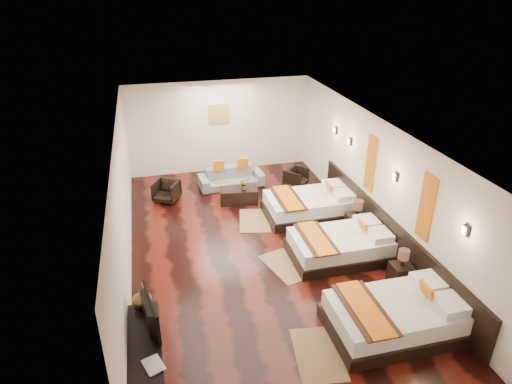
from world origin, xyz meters
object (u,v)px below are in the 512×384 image
object	(u,v)px
bed_far	(310,205)
nightstand_b	(356,222)
bed_near	(397,316)
armchair_left	(166,191)
coffee_table	(239,195)
table_plant	(244,184)
sofa	(231,178)
figurine	(142,298)
nightstand_a	(401,272)
tv	(145,314)
armchair_right	(296,177)
book	(145,369)
tv_console	(146,354)

from	to	relation	value
bed_far	nightstand_b	bearing A→B (deg)	-55.90
bed_near	bed_far	size ratio (longest dim) A/B	1.03
armchair_left	coffee_table	distance (m)	1.96
table_plant	nightstand_b	bearing A→B (deg)	-44.56
sofa	coffee_table	world-z (taller)	sofa
figurine	sofa	distance (m)	6.04
nightstand_a	sofa	size ratio (longest dim) A/B	0.43
tv	armchair_right	distance (m)	7.09
armchair_left	bed_far	bearing A→B (deg)	3.34
book	table_plant	xyz separation A→B (m)	(2.71, 5.74, -0.02)
tv_console	sofa	size ratio (longest dim) A/B	0.97
book	sofa	world-z (taller)	book
armchair_right	bed_near	bearing A→B (deg)	-134.62
bed_near	armchair_right	distance (m)	6.03
nightstand_b	figurine	world-z (taller)	figurine
nightstand_b	tv_console	xyz separation A→B (m)	(-4.95, -2.96, -0.03)
nightstand_b	coffee_table	world-z (taller)	nightstand_b
book	coffee_table	distance (m)	6.35
figurine	armchair_right	world-z (taller)	figurine
tv	figurine	size ratio (longest dim) A/B	2.84
book	sofa	distance (m)	7.32
sofa	armchair_left	world-z (taller)	armchair_left
nightstand_a	tv_console	distance (m)	5.03
bed_far	table_plant	size ratio (longest dim) A/B	7.50
bed_near	sofa	distance (m)	6.65
armchair_right	tv_console	bearing A→B (deg)	-169.67
armchair_right	coffee_table	size ratio (longest dim) A/B	0.58
nightstand_a	tv	xyz separation A→B (m)	(-4.90, -0.67, 0.55)
figurine	armchair_left	distance (m)	5.02
tv	armchair_left	size ratio (longest dim) A/B	1.53
tv_console	coffee_table	bearing A→B (deg)	63.59
nightstand_a	tv_console	world-z (taller)	nightstand_a
bed_near	armchair_right	bearing A→B (deg)	87.91
bed_far	nightstand_a	size ratio (longest dim) A/B	2.80
nightstand_a	figurine	distance (m)	4.97
tv	armchair_right	size ratio (longest dim) A/B	1.66
bed_far	table_plant	bearing A→B (deg)	143.59
book	coffee_table	xyz separation A→B (m)	(2.59, 5.79, -0.37)
armchair_left	table_plant	xyz separation A→B (m)	(2.00, -0.62, 0.26)
tv	book	bearing A→B (deg)	166.10
armchair_right	coffee_table	xyz separation A→B (m)	(-1.83, -0.62, -0.07)
bed_far	book	bearing A→B (deg)	-132.14
coffee_table	table_plant	distance (m)	0.37
tv	coffee_table	xyz separation A→B (m)	(2.54, 4.93, -0.63)
tv	book	distance (m)	0.90
nightstand_a	table_plant	distance (m)	4.77
nightstand_b	book	xyz separation A→B (m)	(-4.95, -3.54, 0.26)
bed_near	table_plant	world-z (taller)	bed_near
tv	nightstand_a	bearing A→B (deg)	-92.76
book	armchair_left	xyz separation A→B (m)	(0.71, 6.35, -0.28)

